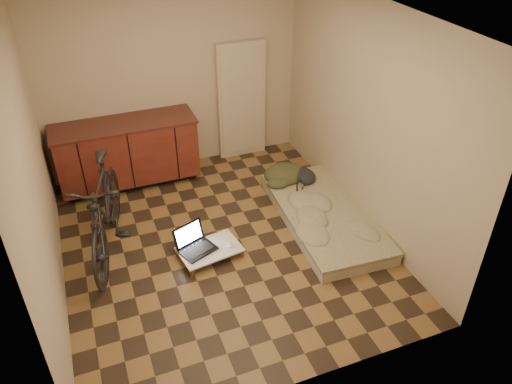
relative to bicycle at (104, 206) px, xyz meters
name	(u,v)px	position (x,y,z in m)	size (l,w,h in m)	color
room_shell	(217,145)	(1.20, -0.36, 0.70)	(3.50, 4.00, 2.60)	brown
cabinets	(128,153)	(0.45, 1.34, -0.13)	(1.84, 0.62, 0.91)	black
appliance_panel	(241,101)	(2.15, 1.58, 0.25)	(0.70, 0.10, 1.70)	beige
bicycle	(104,206)	(0.00, 0.00, 0.00)	(0.55, 1.86, 1.20)	black
futon	(324,216)	(2.50, -0.41, -0.51)	(1.08, 2.06, 0.17)	#BEB698
clothing_pile	(290,170)	(2.40, 0.42, -0.31)	(0.60, 0.50, 0.24)	#373C23
headphones	(300,186)	(2.39, 0.07, -0.35)	(0.23, 0.21, 0.15)	black
lap_desk	(210,250)	(1.00, -0.53, -0.50)	(0.74, 0.54, 0.11)	brown
laptop	(195,245)	(0.86, -0.47, -0.44)	(0.48, 0.45, 0.26)	black
mouse	(230,245)	(1.23, -0.57, -0.47)	(0.07, 0.11, 0.04)	white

